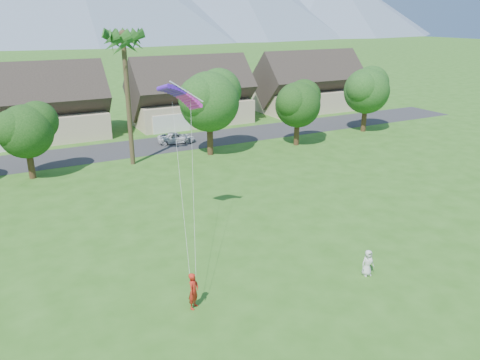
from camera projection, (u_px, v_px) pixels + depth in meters
ground at (337, 316)px, 22.41m from camera, size 500.00×500.00×0.00m
street at (137, 148)px, 50.78m from camera, size 90.00×7.00×0.01m
kite_flyer at (194, 291)px, 22.76m from camera, size 0.82×0.80×1.90m
watcher at (368, 263)px, 25.71m from camera, size 0.79×0.57×1.52m
parked_car at (176, 138)px, 52.57m from camera, size 4.44×2.71×1.15m
houses_row at (119, 103)px, 57.35m from camera, size 72.75×8.19×8.86m
tree_row at (140, 114)px, 43.57m from camera, size 62.27×6.67×8.45m
fan_palm at (123, 37)px, 41.38m from camera, size 3.00×3.00×13.80m
parafoil_kite at (181, 94)px, 28.38m from camera, size 3.02×1.28×0.50m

